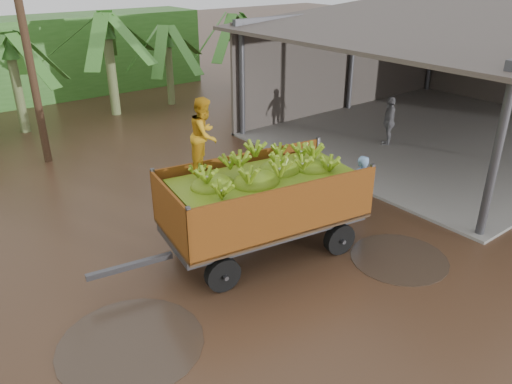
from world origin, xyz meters
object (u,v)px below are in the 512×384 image
Objects in this scene: banana_trailer at (262,198)px; man_grey at (389,121)px; utility_pole at (25,36)px; man_blue at (360,186)px.

man_grey is at bearing 28.73° from banana_trailer.
banana_trailer is at bearing -76.39° from utility_pole.
man_blue is at bearing 6.47° from banana_trailer.
banana_trailer is at bearing 3.62° from man_blue.
man_blue is (3.00, -0.14, -0.50)m from banana_trailer.
utility_pole is (-9.84, 5.76, 3.02)m from man_grey.
utility_pole reaches higher than man_grey.
banana_trailer is 3.77× the size of man_blue.
man_grey is 0.23× the size of utility_pole.
man_grey is (7.78, 2.76, -0.43)m from banana_trailer.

